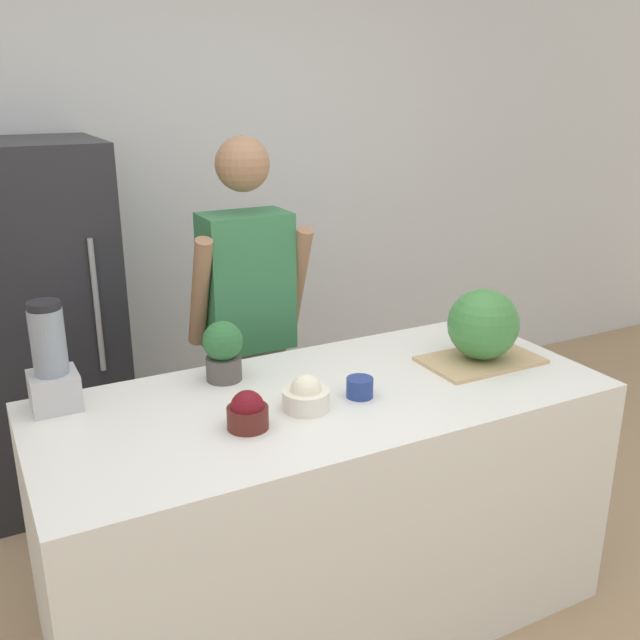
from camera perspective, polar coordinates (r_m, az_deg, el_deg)
wall_back at (r=3.88m, az=-11.94°, el=9.44°), size 8.00×0.06×2.60m
counter_island at (r=2.64m, az=0.44°, el=-14.74°), size 1.93×0.84×0.89m
refrigerator at (r=3.49m, az=-21.46°, el=-0.49°), size 0.67×0.69×1.66m
person at (r=3.05m, az=-5.76°, el=-0.85°), size 0.50×0.27×1.69m
cutting_board at (r=2.75m, az=12.71°, el=-3.14°), size 0.44×0.27×0.01m
watermelon at (r=2.71m, az=12.92°, el=-0.34°), size 0.26×0.26×0.26m
bowl_cherries at (r=2.18m, az=-5.81°, el=-7.35°), size 0.13×0.13×0.12m
bowl_cream at (r=2.30m, az=-1.12°, el=-6.06°), size 0.15×0.15×0.12m
bowl_small_blue at (r=2.39m, az=3.20°, el=-5.41°), size 0.09×0.09×0.07m
blender at (r=2.42m, az=-20.71°, el=-3.36°), size 0.15×0.15×0.36m
potted_plant at (r=2.51m, az=-7.76°, el=-2.39°), size 0.14×0.14×0.22m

